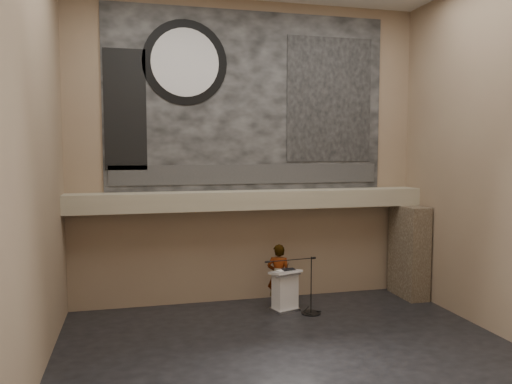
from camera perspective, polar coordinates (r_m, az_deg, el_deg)
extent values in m
plane|color=black|center=(11.26, 4.13, -17.84)|extent=(10.00, 10.00, 0.00)
cube|color=#826952|center=(14.25, -0.78, 4.47)|extent=(10.00, 0.02, 8.50)
cube|color=#826952|center=(6.71, 15.03, 3.94)|extent=(10.00, 0.02, 8.50)
cube|color=#826952|center=(10.03, -24.08, 3.92)|extent=(0.02, 8.00, 8.50)
cube|color=#826952|center=(12.86, 25.99, 3.95)|extent=(0.02, 8.00, 8.50)
cube|color=gray|center=(13.93, -0.40, -0.89)|extent=(10.00, 0.80, 0.50)
cylinder|color=#B2893D|center=(13.62, -6.91, -2.24)|extent=(0.04, 0.04, 0.06)
cylinder|color=#B2893D|center=(14.47, 6.99, -1.83)|extent=(0.04, 0.04, 0.06)
cube|color=black|center=(14.28, -0.76, 10.30)|extent=(8.00, 0.05, 5.00)
cube|color=#2B2B2B|center=(14.19, -0.71, 2.05)|extent=(7.76, 0.02, 0.55)
cylinder|color=black|center=(14.08, -8.11, 14.44)|extent=(2.30, 0.02, 2.30)
cylinder|color=silver|center=(14.06, -8.10, 14.45)|extent=(1.84, 0.02, 1.84)
cube|color=black|center=(14.98, 8.40, 10.38)|extent=(2.60, 0.02, 3.60)
cube|color=black|center=(13.84, -14.73, 9.07)|extent=(1.10, 0.02, 3.20)
cube|color=#423629|center=(15.52, 17.07, -6.49)|extent=(0.60, 1.40, 2.70)
cube|color=silver|center=(13.87, 3.32, -13.23)|extent=(0.81, 0.71, 0.08)
cube|color=silver|center=(13.72, 3.33, -11.16)|extent=(0.70, 0.58, 0.96)
cube|color=silver|center=(13.57, 3.37, -9.11)|extent=(0.90, 0.75, 0.13)
cube|color=black|center=(13.63, 3.77, -8.84)|extent=(0.34, 0.28, 0.04)
cube|color=white|center=(13.56, 2.95, -8.98)|extent=(0.27, 0.31, 0.00)
imported|color=silver|center=(13.90, 2.61, -9.55)|extent=(0.76, 0.65, 1.77)
cylinder|color=black|center=(13.72, 6.29, -13.58)|extent=(0.52, 0.52, 0.02)
cylinder|color=black|center=(13.50, 6.32, -10.54)|extent=(0.03, 0.03, 1.53)
cylinder|color=black|center=(13.06, 3.89, -7.76)|extent=(1.38, 0.18, 0.02)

